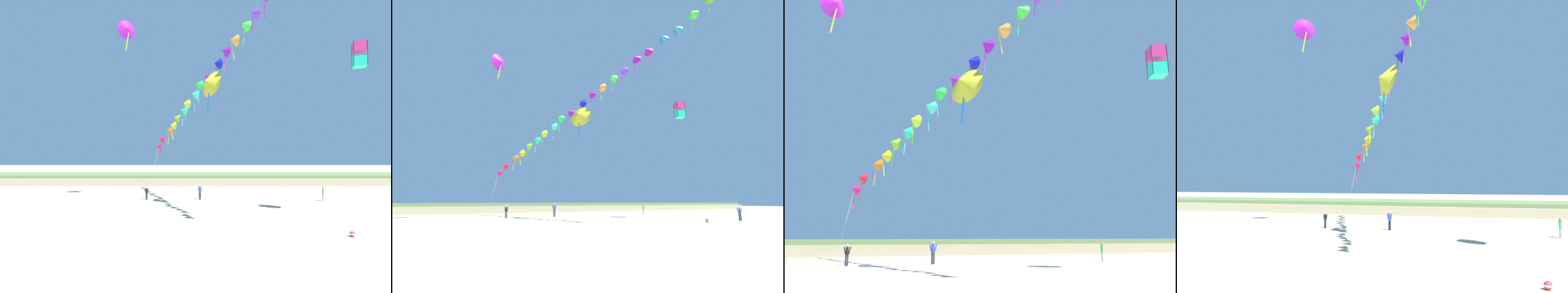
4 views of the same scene
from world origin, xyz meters
TOP-DOWN VIEW (x-y plane):
  - ground_plane at (0.00, 0.00)m, footprint 240.00×240.00m
  - dune_ridge at (0.00, 39.36)m, footprint 120.00×10.67m
  - person_near_left at (12.84, 3.81)m, footprint 0.29×0.51m
  - person_near_right at (-8.34, 20.00)m, footprint 0.54×0.24m
  - person_mid_center at (12.26, 18.97)m, footprint 0.39×0.50m
  - person_far_left at (-1.97, 20.15)m, footprint 0.59×0.36m
  - kite_banner_string at (-0.40, 15.45)m, footprint 17.33×30.43m
  - large_kite_low_lead at (-1.21, 14.17)m, footprint 2.91×3.18m
  - large_kite_mid_trail at (-10.51, 19.11)m, footprint 2.20×1.86m
  - large_kite_high_solo at (11.72, 9.83)m, footprint 1.38×1.38m
  - beach_ball at (7.95, 4.02)m, footprint 0.36×0.36m

SIDE VIEW (x-z plane):
  - ground_plane at x=0.00m, z-range 0.00..0.00m
  - beach_ball at x=7.95m, z-range 0.00..0.36m
  - dune_ridge at x=0.00m, z-range -0.01..1.73m
  - person_near_left at x=12.84m, z-range 0.12..1.62m
  - person_near_right at x=-8.34m, z-range 0.12..1.68m
  - person_mid_center at x=12.26m, z-range 0.13..1.73m
  - person_far_left at x=-1.97m, z-range 0.14..1.90m
  - large_kite_low_lead at x=-1.21m, z-range 10.49..14.88m
  - large_kite_high_solo at x=11.72m, z-range 13.02..15.19m
  - kite_banner_string at x=-0.40m, z-range 3.05..26.53m
  - large_kite_mid_trail at x=-10.51m, z-range 18.33..21.96m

